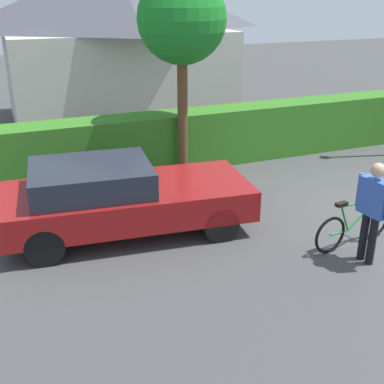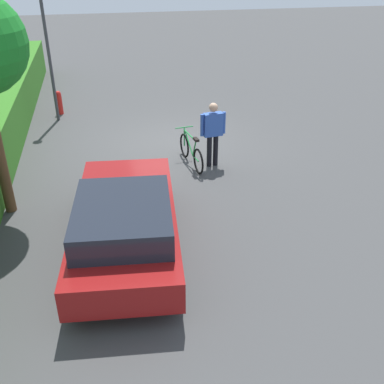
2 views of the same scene
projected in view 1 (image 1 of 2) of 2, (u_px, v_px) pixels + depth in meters
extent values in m
cube|color=#327320|center=(282.00, 128.00, 13.18)|extent=(19.57, 0.90, 1.38)
cube|color=beige|center=(119.00, 74.00, 16.77)|extent=(7.10, 4.57, 2.89)
cube|color=maroon|center=(128.00, 201.00, 8.89)|extent=(4.57, 2.29, 0.56)
cube|color=#1E232D|center=(91.00, 178.00, 8.54)|extent=(2.21, 1.83, 0.47)
cylinder|color=black|center=(194.00, 190.00, 10.12)|extent=(0.66, 0.25, 0.65)
cylinder|color=black|center=(221.00, 224.00, 8.64)|extent=(0.66, 0.25, 0.65)
cylinder|color=black|center=(44.00, 206.00, 9.36)|extent=(0.66, 0.25, 0.65)
cylinder|color=black|center=(45.00, 247.00, 7.88)|extent=(0.66, 0.25, 0.65)
torus|color=black|center=(375.00, 221.00, 8.75)|extent=(0.66, 0.14, 0.66)
torus|color=black|center=(330.00, 235.00, 8.25)|extent=(0.66, 0.14, 0.66)
cylinder|color=#268C3F|center=(364.00, 213.00, 8.50)|extent=(0.70, 0.13, 0.54)
cylinder|color=#268C3F|center=(345.00, 218.00, 8.29)|extent=(0.27, 0.07, 0.53)
cylinder|color=#268C3F|center=(360.00, 202.00, 8.35)|extent=(0.86, 0.15, 0.06)
cylinder|color=#268C3F|center=(339.00, 233.00, 8.35)|extent=(0.42, 0.09, 0.05)
cylinder|color=#268C3F|center=(378.00, 208.00, 8.66)|extent=(0.04, 0.04, 0.50)
cube|color=black|center=(342.00, 204.00, 8.13)|extent=(0.23, 0.13, 0.06)
cylinder|color=#268C3F|center=(380.00, 194.00, 8.55)|extent=(0.10, 0.50, 0.03)
cylinder|color=black|center=(364.00, 236.00, 8.02)|extent=(0.13, 0.13, 0.85)
cylinder|color=black|center=(372.00, 240.00, 7.88)|extent=(0.13, 0.13, 0.85)
cube|color=#3359B2|center=(374.00, 197.00, 7.67)|extent=(0.26, 0.52, 0.60)
sphere|color=tan|center=(378.00, 170.00, 7.50)|extent=(0.23, 0.23, 0.23)
cylinder|color=#3359B2|center=(360.00, 190.00, 7.91)|extent=(0.09, 0.09, 0.57)
cylinder|color=brown|center=(183.00, 114.00, 11.29)|extent=(0.23, 0.23, 2.98)
sphere|color=#1A7B24|center=(182.00, 19.00, 10.50)|extent=(1.94, 1.94, 1.94)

